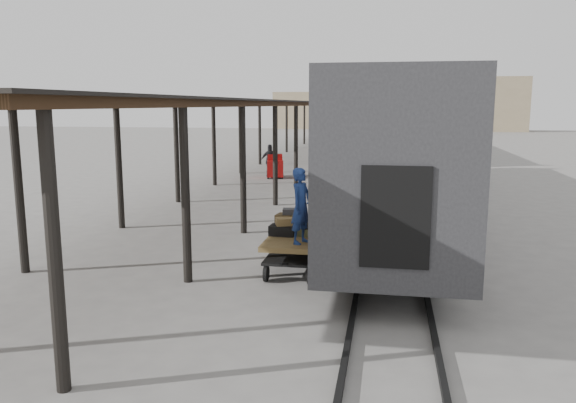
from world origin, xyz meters
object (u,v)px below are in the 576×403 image
at_px(luggage_tug, 275,167).
at_px(pedestrian, 270,161).
at_px(baggage_cart, 295,245).
at_px(porter, 301,206).

relative_size(luggage_tug, pedestrian, 0.88).
xyz_separation_m(luggage_tug, pedestrian, (-0.31, 0.21, 0.32)).
bearing_deg(baggage_cart, pedestrian, 104.01).
bearing_deg(pedestrian, porter, 92.54).
distance_m(baggage_cart, pedestrian, 17.90).
xyz_separation_m(porter, pedestrian, (-4.54, 18.03, -0.82)).
height_order(baggage_cart, porter, porter).
relative_size(baggage_cart, porter, 1.40).
height_order(porter, pedestrian, porter).
bearing_deg(baggage_cart, porter, -68.83).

